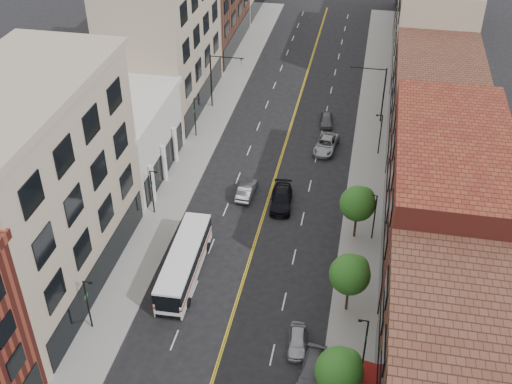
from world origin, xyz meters
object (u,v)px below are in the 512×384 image
Objects in this scene: car_parked_mid at (312,371)px; car_parked_far at (297,341)px; car_lane_b at (326,144)px; car_lane_c at (326,120)px; city_bus at (184,261)px; car_lane_behind at (246,190)px; car_lane_a at (281,199)px.

car_parked_far is (-1.47, 2.78, 0.00)m from car_parked_mid.
car_parked_mid is 3.14m from car_parked_far.
car_lane_b is 6.22m from car_lane_c.
car_lane_b reaches higher than car_parked_far.
city_bus is at bearing -112.70° from car_lane_c.
city_bus is 2.96× the size of car_lane_c.
car_lane_behind is at bearing 107.29° from car_parked_far.
car_parked_far is at bearing 114.37° from car_lane_behind.
car_lane_b is at bearing 86.36° from car_parked_far.
car_lane_b is (-0.91, 30.65, 0.08)m from car_parked_far.
car_parked_far is at bearing -81.86° from car_lane_b.
car_lane_behind is (2.87, 13.36, -0.97)m from city_bus.
car_lane_behind is (-8.20, 19.67, 0.07)m from car_parked_far.
car_lane_c is (-1.49, 36.84, 0.01)m from car_parked_far.
car_lane_behind reaches higher than car_parked_mid.
car_lane_b is at bearing -89.93° from car_lane_c.
car_lane_c is at bearing -109.61° from car_lane_behind.
car_lane_b is (3.39, 11.98, -0.04)m from car_lane_a.
car_lane_c is (9.58, 30.54, -1.03)m from city_bus.
car_lane_c is at bearing 76.21° from car_lane_a.
car_lane_c is at bearing 99.71° from car_parked_mid.
car_lane_a reaches higher than car_parked_far.
car_lane_b is (10.16, 24.35, -0.95)m from city_bus.
city_bus reaches higher than car_parked_far.
car_lane_a is 1.38× the size of car_lane_c.
car_lane_behind is at bearing 76.21° from city_bus.
car_parked_mid is at bearing -91.01° from car_lane_c.
car_lane_c is (6.71, 17.17, -0.06)m from car_lane_behind.
car_parked_mid is 0.84× the size of car_lane_b.
car_lane_c is (2.81, 18.17, -0.12)m from car_lane_a.
car_parked_far is at bearing -92.97° from car_lane_c.
car_parked_mid is 22.22m from car_lane_a.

